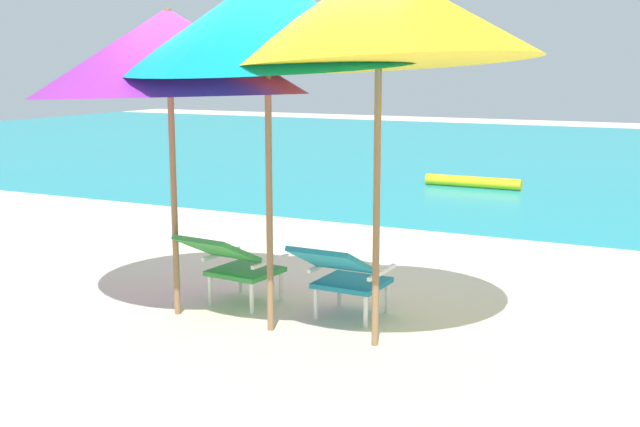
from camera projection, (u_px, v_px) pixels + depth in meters
ground_plane at (448, 223)px, 10.32m from camera, size 40.00×40.00×0.00m
ocean_band at (562, 156)px, 17.74m from camera, size 40.00×18.00×0.01m
swim_buoy at (473, 182)px, 13.26m from camera, size 1.60×0.18×0.18m
lounge_chair_left at (233, 261)px, 6.66m from camera, size 0.62×0.92×0.68m
lounge_chair_right at (343, 273)px, 6.29m from camera, size 0.57×0.89×0.68m
beach_umbrella_left at (169, 53)px, 6.19m from camera, size 2.96×2.95×2.48m
beach_umbrella_center at (267, 21)px, 5.75m from camera, size 2.76×2.78×2.72m
beach_umbrella_right at (379, 14)px, 5.41m from camera, size 2.92×2.90×2.77m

